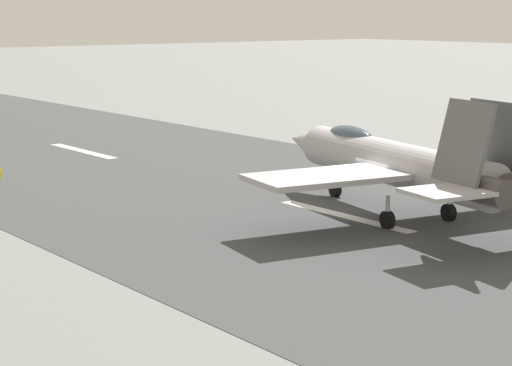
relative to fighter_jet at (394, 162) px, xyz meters
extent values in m
plane|color=gray|center=(0.55, 1.70, -2.44)|extent=(400.00, 400.00, 0.00)
cube|color=#404344|center=(0.55, 1.70, -2.43)|extent=(240.00, 26.00, 0.02)
cube|color=white|center=(1.29, 1.70, -2.42)|extent=(8.00, 0.70, 0.00)
cube|color=white|center=(25.90, 1.70, -2.42)|extent=(8.00, 0.70, 0.00)
cylinder|color=#ACAAAD|center=(-0.07, 0.01, -0.07)|extent=(12.98, 4.46, 1.94)
cone|color=#ACAAAD|center=(7.68, -1.56, -0.07)|extent=(3.23, 2.21, 1.65)
ellipsoid|color=#3F5160|center=(3.48, -0.71, 0.66)|extent=(3.75, 1.79, 1.10)
cylinder|color=#47423D|center=(-6.41, 1.86, -0.07)|extent=(2.37, 1.52, 1.10)
cylinder|color=#47423D|center=(-6.63, 0.78, -0.07)|extent=(2.37, 1.52, 1.10)
cube|color=#ACAAAD|center=(-0.22, 4.27, -0.17)|extent=(4.59, 6.88, 0.24)
cube|color=#ACAAAD|center=(-1.87, -3.84, -0.17)|extent=(4.59, 6.88, 0.24)
cube|color=#ACAAAD|center=(-6.04, 3.68, 0.03)|extent=(2.91, 3.22, 0.16)
cube|color=#5B5E5C|center=(-5.37, 2.01, 1.63)|extent=(2.74, 1.44, 3.14)
cube|color=#5B5E5C|center=(-5.73, 0.24, 1.63)|extent=(2.74, 1.44, 3.14)
cylinder|color=silver|center=(4.78, -0.97, -1.74)|extent=(0.18, 0.18, 1.40)
cylinder|color=black|center=(4.78, -0.97, -2.06)|extent=(0.80, 0.45, 0.76)
cylinder|color=silver|center=(-1.51, 1.94, -1.74)|extent=(0.18, 0.18, 1.40)
cylinder|color=black|center=(-1.51, 1.94, -2.06)|extent=(0.80, 0.45, 0.76)
cylinder|color=silver|center=(-2.15, -1.20, -1.74)|extent=(0.18, 0.18, 1.40)
cylinder|color=black|center=(-2.15, -1.20, -2.06)|extent=(0.80, 0.45, 0.76)
cylinder|color=yellow|center=(15.75, 11.55, -1.44)|extent=(0.10, 0.10, 0.53)
cone|color=orange|center=(7.27, -10.87, -2.17)|extent=(0.44, 0.44, 0.55)
camera|label=1|loc=(-27.30, 29.27, 6.45)|focal=64.10mm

